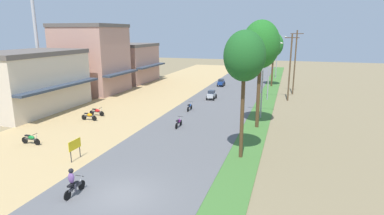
{
  "coord_description": "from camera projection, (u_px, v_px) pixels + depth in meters",
  "views": [
    {
      "loc": [
        8.54,
        -14.09,
        9.04
      ],
      "look_at": [
        -0.69,
        15.33,
        1.57
      ],
      "focal_mm": 29.48,
      "sensor_mm": 36.0,
      "label": 1
    }
  ],
  "objects": [
    {
      "name": "ground_plane",
      "position": [
        122.0,
        197.0,
        17.68
      ],
      "size": [
        180.0,
        180.0,
        0.0
      ],
      "primitive_type": "plane",
      "color": "#7A6B4C"
    },
    {
      "name": "streetlamp_near",
      "position": [
        263.0,
        74.0,
        32.61
      ],
      "size": [
        3.16,
        0.2,
        8.23
      ],
      "color": "gray",
      "rests_on": "median_strip"
    },
    {
      "name": "road_strip",
      "position": [
        122.0,
        196.0,
        17.67
      ],
      "size": [
        9.0,
        140.0,
        0.08
      ],
      "primitive_type": "cube",
      "color": "#565659",
      "rests_on": "ground"
    },
    {
      "name": "car_hatchback_silver",
      "position": [
        212.0,
        94.0,
        42.47
      ],
      "size": [
        1.04,
        2.0,
        1.23
      ],
      "color": "#B7BCC1",
      "rests_on": "road_strip"
    },
    {
      "name": "motorbike_ahead_third",
      "position": [
        190.0,
        106.0,
        36.53
      ],
      "size": [
        0.54,
        1.8,
        0.94
      ],
      "color": "black",
      "rests_on": "road_strip"
    },
    {
      "name": "parked_motorbike_second",
      "position": [
        89.0,
        116.0,
        32.49
      ],
      "size": [
        1.8,
        0.54,
        0.94
      ],
      "color": "black",
      "rests_on": "dirt_shoulder"
    },
    {
      "name": "car_hatchback_blue",
      "position": [
        221.0,
        82.0,
        52.68
      ],
      "size": [
        1.04,
        2.0,
        1.23
      ],
      "color": "navy",
      "rests_on": "road_strip"
    },
    {
      "name": "parked_motorbike_nearest",
      "position": [
        31.0,
        139.0,
        25.58
      ],
      "size": [
        1.8,
        0.54,
        0.94
      ],
      "color": "black",
      "rests_on": "dirt_shoulder"
    },
    {
      "name": "median_tree_nearest",
      "position": [
        244.0,
        57.0,
        21.43
      ],
      "size": [
        2.87,
        2.87,
        9.1
      ],
      "color": "#4C351E",
      "rests_on": "median_strip"
    },
    {
      "name": "median_strip",
      "position": [
        222.0,
        213.0,
        16.02
      ],
      "size": [
        2.4,
        140.0,
        0.06
      ],
      "primitive_type": "cube",
      "color": "#3D6B2D",
      "rests_on": "ground"
    },
    {
      "name": "shophouse_mid",
      "position": [
        92.0,
        59.0,
        47.02
      ],
      "size": [
        9.98,
        8.34,
        10.1
      ],
      "color": "tan",
      "rests_on": "ground"
    },
    {
      "name": "motorbike_foreground_rider",
      "position": [
        73.0,
        182.0,
        17.51
      ],
      "size": [
        0.54,
        1.8,
        1.66
      ],
      "color": "black",
      "rests_on": "road_strip"
    },
    {
      "name": "motorbike_ahead_second",
      "position": [
        179.0,
        122.0,
        30.16
      ],
      "size": [
        0.54,
        1.8,
        0.94
      ],
      "color": "black",
      "rests_on": "road_strip"
    },
    {
      "name": "utility_pole_near",
      "position": [
        295.0,
        62.0,
        45.29
      ],
      "size": [
        1.8,
        0.2,
        9.22
      ],
      "color": "brown",
      "rests_on": "ground"
    },
    {
      "name": "street_signboard",
      "position": [
        75.0,
        146.0,
        22.37
      ],
      "size": [
        0.06,
        1.3,
        1.5
      ],
      "color": "#262628",
      "rests_on": "dirt_shoulder"
    },
    {
      "name": "utility_pole_far",
      "position": [
        290.0,
        67.0,
        41.02
      ],
      "size": [
        1.8,
        0.2,
        8.75
      ],
      "color": "brown",
      "rests_on": "ground"
    },
    {
      "name": "parked_motorbike_third",
      "position": [
        97.0,
        111.0,
        34.26
      ],
      "size": [
        1.8,
        0.54,
        0.94
      ],
      "color": "black",
      "rests_on": "dirt_shoulder"
    },
    {
      "name": "median_tree_second",
      "position": [
        261.0,
        45.0,
        28.57
      ],
      "size": [
        3.43,
        3.43,
        10.01
      ],
      "color": "#4C351E",
      "rests_on": "median_strip"
    },
    {
      "name": "shophouse_near",
      "position": [
        30.0,
        81.0,
        36.19
      ],
      "size": [
        8.73,
        12.5,
        6.9
      ],
      "color": "beige",
      "rests_on": "ground"
    },
    {
      "name": "shophouse_far",
      "position": [
        127.0,
        63.0,
        57.28
      ],
      "size": [
        9.83,
        9.92,
        6.9
      ],
      "color": "tan",
      "rests_on": "ground"
    },
    {
      "name": "streetlamp_far",
      "position": [
        277.0,
        54.0,
        60.98
      ],
      "size": [
        3.16,
        0.2,
        8.22
      ],
      "color": "gray",
      "rests_on": "median_strip"
    },
    {
      "name": "streetlamp_mid",
      "position": [
        269.0,
        67.0,
        41.34
      ],
      "size": [
        3.16,
        0.2,
        7.74
      ],
      "color": "gray",
      "rests_on": "median_strip"
    },
    {
      "name": "median_tree_third",
      "position": [
        274.0,
        45.0,
        51.44
      ],
      "size": [
        3.04,
        3.04,
        8.8
      ],
      "color": "#4C351E",
      "rests_on": "median_strip"
    }
  ]
}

